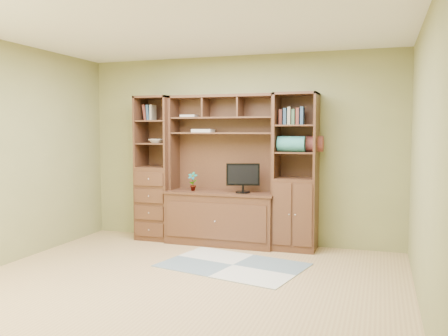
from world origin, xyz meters
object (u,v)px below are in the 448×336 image
(left_tower, at_px, (156,168))
(right_tower, at_px, (296,172))
(center_hutch, at_px, (221,170))
(monitor, at_px, (243,173))

(left_tower, bearing_deg, right_tower, 0.00)
(center_hutch, height_order, right_tower, same)
(center_hutch, bearing_deg, left_tower, 177.71)
(center_hutch, xyz_separation_m, left_tower, (-1.00, 0.04, 0.00))
(right_tower, bearing_deg, center_hutch, -177.77)
(left_tower, xyz_separation_m, monitor, (1.33, -0.07, -0.02))
(center_hutch, relative_size, monitor, 3.75)
(right_tower, bearing_deg, monitor, -173.88)
(center_hutch, xyz_separation_m, monitor, (0.33, -0.03, -0.02))
(left_tower, height_order, monitor, left_tower)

